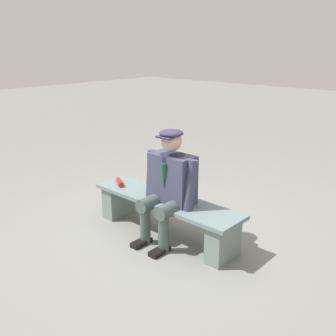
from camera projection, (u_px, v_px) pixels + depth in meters
ground_plane at (165, 234)px, 4.26m from camera, size 30.00×30.00×0.00m
bench at (165, 211)px, 4.17m from camera, size 1.80×0.46×0.43m
seated_man at (169, 183)px, 3.95m from camera, size 0.64×0.59×1.20m
rolled_magazine at (120, 182)px, 4.51m from camera, size 0.21×0.16×0.06m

